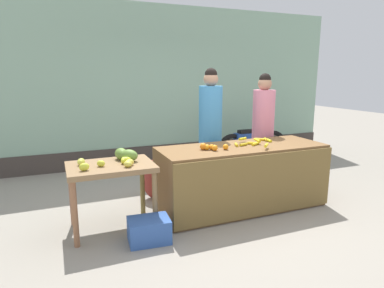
{
  "coord_description": "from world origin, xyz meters",
  "views": [
    {
      "loc": [
        -1.95,
        -3.73,
        1.78
      ],
      "look_at": [
        -0.34,
        0.15,
        0.9
      ],
      "focal_mm": 31.33,
      "sensor_mm": 36.0,
      "label": 1
    }
  ],
  "objects": [
    {
      "name": "vendor_woman_pink_shirt",
      "position": [
        1.07,
        0.65,
        0.9
      ],
      "size": [
        0.34,
        0.34,
        1.79
      ],
      "color": "#33333D",
      "rests_on": "ground"
    },
    {
      "name": "vendor_woman_blue_shirt",
      "position": [
        0.15,
        0.65,
        0.94
      ],
      "size": [
        0.34,
        0.34,
        1.87
      ],
      "color": "#33333D",
      "rests_on": "ground"
    },
    {
      "name": "ground_plane",
      "position": [
        0.0,
        0.0,
        0.0
      ],
      "size": [
        24.0,
        24.0,
        0.0
      ],
      "primitive_type": "plane",
      "color": "gray"
    },
    {
      "name": "mango_papaya_pile",
      "position": [
        -1.28,
        0.05,
        0.84
      ],
      "size": [
        0.72,
        0.54,
        0.14
      ],
      "color": "#D9CD49",
      "rests_on": "side_table_wooden"
    },
    {
      "name": "orange_pile",
      "position": [
        -0.17,
        -0.06,
        0.89
      ],
      "size": [
        0.34,
        0.19,
        0.09
      ],
      "color": "orange",
      "rests_on": "fruit_stall_counter"
    },
    {
      "name": "market_wall_back",
      "position": [
        0.0,
        2.8,
        1.51
      ],
      "size": [
        7.94,
        0.23,
        3.09
      ],
      "color": "#8CB299",
      "rests_on": "ground"
    },
    {
      "name": "side_table_wooden",
      "position": [
        -1.4,
        0.0,
        0.67
      ],
      "size": [
        0.96,
        0.68,
        0.78
      ],
      "color": "olive",
      "rests_on": "ground"
    },
    {
      "name": "parked_motorcycle",
      "position": [
        1.67,
        1.84,
        0.4
      ],
      "size": [
        1.6,
        0.18,
        0.88
      ],
      "color": "black",
      "rests_on": "ground"
    },
    {
      "name": "produce_sack",
      "position": [
        -0.67,
        0.75,
        0.29
      ],
      "size": [
        0.37,
        0.32,
        0.58
      ],
      "primitive_type": "ellipsoid",
      "rotation": [
        0.0,
        0.0,
        0.04
      ],
      "color": "maroon",
      "rests_on": "ground"
    },
    {
      "name": "banana_bunch_pile",
      "position": [
        0.55,
        0.05,
        0.88
      ],
      "size": [
        0.65,
        0.62,
        0.07
      ],
      "color": "yellow",
      "rests_on": "fruit_stall_counter"
    },
    {
      "name": "produce_crate",
      "position": [
        -1.1,
        -0.47,
        0.13
      ],
      "size": [
        0.47,
        0.36,
        0.26
      ],
      "primitive_type": "cube",
      "rotation": [
        0.0,
        0.0,
        -0.09
      ],
      "color": "#3359A5",
      "rests_on": "ground"
    },
    {
      "name": "fruit_stall_counter",
      "position": [
        0.32,
        -0.01,
        0.42
      ],
      "size": [
        2.24,
        0.82,
        0.85
      ],
      "color": "brown",
      "rests_on": "ground"
    }
  ]
}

